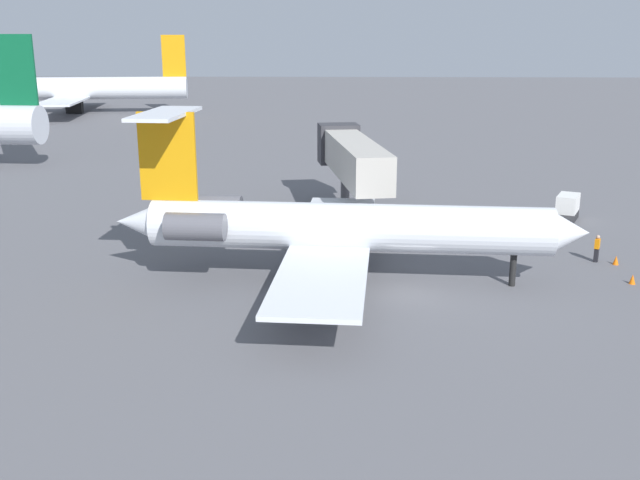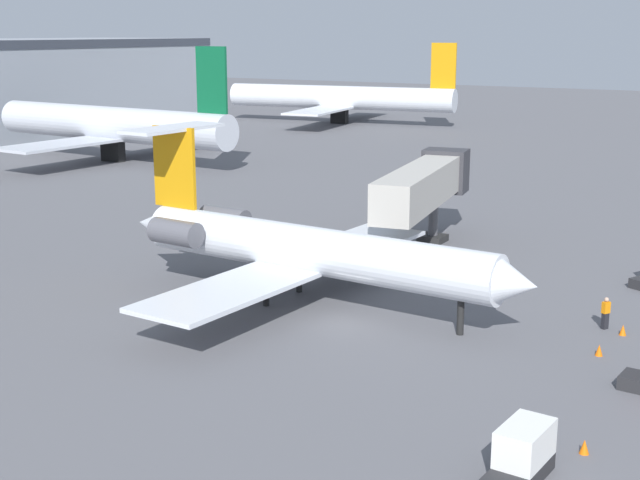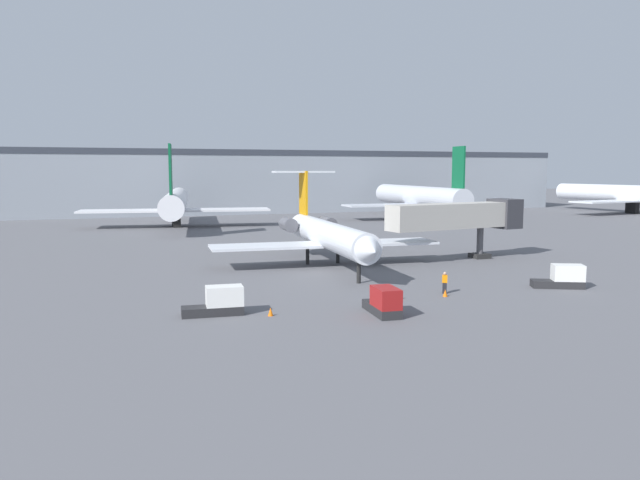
{
  "view_description": "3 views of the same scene",
  "coord_description": "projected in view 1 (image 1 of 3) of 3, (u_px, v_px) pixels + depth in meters",
  "views": [
    {
      "loc": [
        -37.81,
        3.63,
        13.5
      ],
      "look_at": [
        2.38,
        4.95,
        2.1
      ],
      "focal_mm": 41.11,
      "sensor_mm": 36.0,
      "label": 1
    },
    {
      "loc": [
        -39.23,
        -21.03,
        14.95
      ],
      "look_at": [
        2.97,
        3.7,
        3.35
      ],
      "focal_mm": 49.58,
      "sensor_mm": 36.0,
      "label": 2
    },
    {
      "loc": [
        -18.63,
        -52.08,
        9.49
      ],
      "look_at": [
        -0.04,
        1.63,
        2.89
      ],
      "focal_mm": 34.01,
      "sensor_mm": 36.0,
      "label": 3
    }
  ],
  "objects": [
    {
      "name": "parked_airliner_east_end",
      "position": [
        74.0,
        89.0,
        126.12
      ],
      "size": [
        33.16,
        39.04,
        13.17
      ],
      "color": "silver",
      "rests_on": "ground_plane"
    },
    {
      "name": "ground_crew_marshaller",
      "position": [
        597.0,
        248.0,
        44.57
      ],
      "size": [
        0.48,
        0.42,
        1.69
      ],
      "color": "black",
      "rests_on": "ground_plane"
    },
    {
      "name": "traffic_cone_far",
      "position": [
        616.0,
        260.0,
        44.18
      ],
      "size": [
        0.36,
        0.36,
        0.55
      ],
      "color": "orange",
      "rests_on": "ground_plane"
    },
    {
      "name": "traffic_cone_near",
      "position": [
        632.0,
        279.0,
        40.77
      ],
      "size": [
        0.36,
        0.36,
        0.55
      ],
      "color": "orange",
      "rests_on": "ground_plane"
    },
    {
      "name": "regional_jet",
      "position": [
        333.0,
        225.0,
        40.6
      ],
      "size": [
        22.99,
        26.35,
        9.36
      ],
      "color": "silver",
      "rests_on": "ground_plane"
    },
    {
      "name": "ground_plane",
      "position": [
        409.0,
        290.0,
        39.94
      ],
      "size": [
        400.0,
        400.0,
        0.1
      ],
      "primitive_type": "cube",
      "color": "#5B5B60"
    },
    {
      "name": "jet_bridge",
      "position": [
        351.0,
        156.0,
        54.63
      ],
      "size": [
        16.53,
        5.57,
        6.32
      ],
      "color": "#B7B2A8",
      "rests_on": "ground_plane"
    },
    {
      "name": "baggage_tug_lead",
      "position": [
        567.0,
        210.0,
        54.39
      ],
      "size": [
        4.22,
        2.96,
        1.9
      ],
      "color": "#262628",
      "rests_on": "ground_plane"
    }
  ]
}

